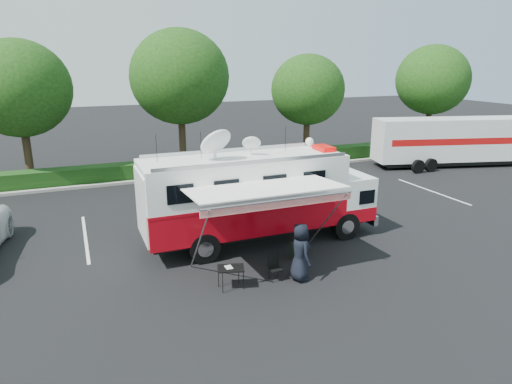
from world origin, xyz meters
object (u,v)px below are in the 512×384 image
folding_table (231,269)px  semi_trailer (451,141)px  command_truck (259,195)px  trash_bin (296,248)px

folding_table → semi_trailer: (19.51, 10.83, 1.04)m
command_truck → semi_trailer: command_truck is taller
command_truck → trash_bin: command_truck is taller
trash_bin → semi_trailer: (16.55, 9.58, 1.31)m
trash_bin → command_truck: bearing=107.7°
folding_table → command_truck: bearing=54.7°
folding_table → trash_bin: 3.23m
semi_trailer → trash_bin: bearing=-149.9°
folding_table → semi_trailer: bearing=29.0°
semi_trailer → command_truck: bearing=-156.3°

